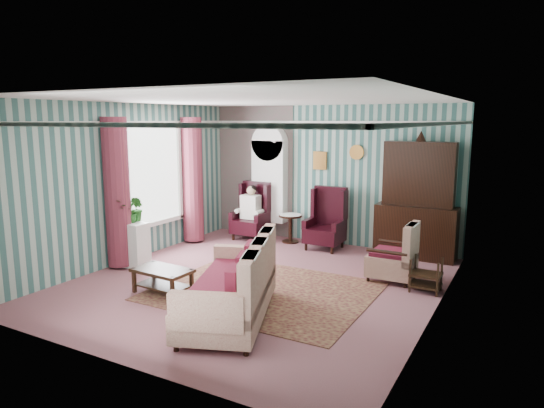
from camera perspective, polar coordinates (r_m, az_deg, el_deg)
The scene contains 17 objects.
floor at distance 7.94m, azimuth -1.77°, elevation -9.22°, with size 6.00×6.00×0.00m, color #8D5256.
room_shell at distance 8.00m, azimuth -5.04°, elevation 5.60°, with size 5.53×6.02×2.91m.
bookcase at distance 10.74m, azimuth -0.33°, elevation 1.98°, with size 0.80×0.28×2.24m, color white.
dresser_hutch at distance 9.49m, azimuth 16.73°, elevation 0.86°, with size 1.50×0.56×2.36m, color black.
wingback_left at distance 10.61m, azimuth -2.53°, elevation -0.84°, with size 0.76×0.80×1.25m, color black.
wingback_right at distance 9.84m, azimuth 6.23°, elevation -1.75°, with size 0.76×0.80×1.25m, color black.
seated_woman at distance 10.62m, azimuth -2.52°, elevation -1.02°, with size 0.44×0.40×1.18m, color white, non-canonical shape.
round_side_table at distance 10.38m, azimuth 2.18°, elevation -2.91°, with size 0.50×0.50×0.60m, color black.
nest_table at distance 7.84m, azimuth 17.66°, elevation -7.88°, with size 0.45×0.38×0.54m, color black.
plant_stand at distance 9.03m, azimuth -16.07°, elevation -4.61°, with size 0.55×0.35×0.80m, color white.
rug at distance 7.55m, azimuth -0.95°, elevation -10.19°, with size 3.20×2.60×0.01m, color #491820.
sofa at distance 6.44m, azimuth -5.08°, elevation -9.43°, with size 2.18×1.04×0.95m, color beige.
floral_armchair at distance 8.18m, azimuth 13.98°, elevation -5.22°, with size 0.80×0.86×1.02m, color beige.
coffee_table at distance 7.61m, azimuth -12.73°, elevation -8.83°, with size 0.89×0.52×0.38m, color black.
potted_plant_a at distance 8.83m, azimuth -17.18°, elevation -0.81°, with size 0.41×0.35×0.45m, color #21571B.
potted_plant_b at distance 8.99m, azimuth -15.57°, elevation -0.56°, with size 0.25×0.20×0.45m, color #1B4F18.
potted_plant_c at distance 8.93m, azimuth -16.28°, elevation -0.89°, with size 0.21×0.21×0.38m, color #184916.
Camera 1 is at (3.82, -6.46, 2.60)m, focal length 32.00 mm.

